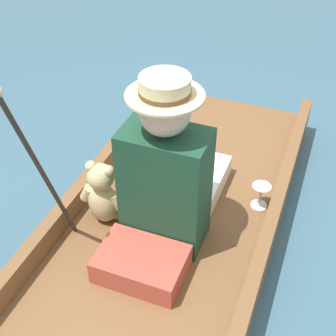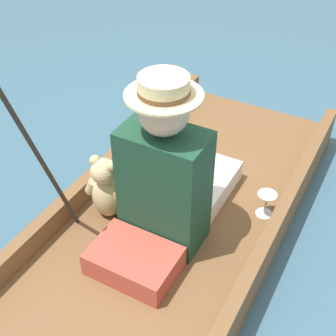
{
  "view_description": "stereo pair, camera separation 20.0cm",
  "coord_description": "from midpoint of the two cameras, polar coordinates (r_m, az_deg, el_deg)",
  "views": [
    {
      "loc": [
        0.58,
        -1.52,
        1.76
      ],
      "look_at": [
        0.01,
        -0.06,
        0.51
      ],
      "focal_mm": 50.0,
      "sensor_mm": 36.0,
      "label": 1
    },
    {
      "loc": [
        0.76,
        -1.43,
        1.76
      ],
      "look_at": [
        0.01,
        -0.06,
        0.51
      ],
      "focal_mm": 50.0,
      "sensor_mm": 36.0,
      "label": 2
    }
  ],
  "objects": [
    {
      "name": "seat_cushion",
      "position": [
        2.05,
        -6.2,
        -11.65
      ],
      "size": [
        0.37,
        0.26,
        0.12
      ],
      "color": "#B24738",
      "rests_on": "punt_boat"
    },
    {
      "name": "walking_cane",
      "position": [
        1.88,
        -18.73,
        0.54
      ],
      "size": [
        0.04,
        0.31,
        0.92
      ],
      "color": "#2D2823",
      "rests_on": "punt_boat"
    },
    {
      "name": "teddy_bear",
      "position": [
        2.23,
        -10.5,
        -3.27
      ],
      "size": [
        0.24,
        0.14,
        0.35
      ],
      "color": "tan",
      "rests_on": "punt_boat"
    },
    {
      "name": "ground_plane",
      "position": [
        2.39,
        -2.18,
        -8.67
      ],
      "size": [
        16.0,
        16.0,
        0.0
      ],
      "primitive_type": "plane",
      "color": "#385B70"
    },
    {
      "name": "punt_boat",
      "position": [
        2.33,
        -2.22,
        -7.4
      ],
      "size": [
        1.0,
        2.44,
        0.25
      ],
      "color": "brown",
      "rests_on": "ground_plane"
    },
    {
      "name": "wine_glass",
      "position": [
        2.33,
        8.89,
        -2.91
      ],
      "size": [
        0.09,
        0.09,
        0.13
      ],
      "color": "silver",
      "rests_on": "punt_boat"
    },
    {
      "name": "seated_person",
      "position": [
        2.07,
        -2.38,
        -0.87
      ],
      "size": [
        0.37,
        0.72,
        0.83
      ],
      "rotation": [
        0.0,
        0.0,
        0.18
      ],
      "color": "white",
      "rests_on": "punt_boat"
    }
  ]
}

